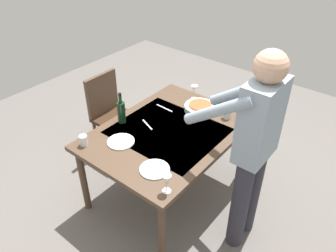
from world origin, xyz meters
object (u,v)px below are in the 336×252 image
object	(u,v)px
wine_bottle	(121,112)
wine_glass_right	(167,180)
water_cup_near_left	(227,113)
water_cup_near_right	(84,140)
wine_glass_left	(194,90)
dinner_plate_near	(121,142)
serving_bowl_pasta	(200,107)
dinner_plate_far	(155,169)
person_server	(253,145)
chair_near	(110,110)
dining_table	(168,137)

from	to	relation	value
wine_bottle	wine_glass_right	bearing A→B (deg)	63.94
water_cup_near_left	water_cup_near_right	size ratio (longest dim) A/B	1.01
water_cup_near_left	water_cup_near_right	xyz separation A→B (m)	(1.10, -0.71, -0.00)
wine_glass_left	dinner_plate_near	distance (m)	0.98
serving_bowl_pasta	water_cup_near_left	bearing A→B (deg)	100.90
wine_glass_right	water_cup_near_left	xyz separation A→B (m)	(-1.08, -0.15, -0.06)
dinner_plate_far	water_cup_near_left	bearing A→B (deg)	176.70
wine_glass_right	person_server	bearing A→B (deg)	149.02
chair_near	dinner_plate_near	xyz separation A→B (m)	(0.50, 0.70, 0.21)
wine_glass_right	serving_bowl_pasta	size ratio (longest dim) A/B	0.50
wine_glass_left	water_cup_near_left	world-z (taller)	wine_glass_left
wine_glass_left	wine_glass_right	world-z (taller)	same
water_cup_near_left	water_cup_near_right	world-z (taller)	same
wine_bottle	water_cup_near_left	distance (m)	0.97
chair_near	dinner_plate_far	size ratio (longest dim) A/B	3.96
dinner_plate_far	serving_bowl_pasta	bearing A→B (deg)	-167.06
serving_bowl_pasta	water_cup_near_right	bearing A→B (deg)	-23.01
water_cup_near_right	dinner_plate_far	world-z (taller)	water_cup_near_right
wine_glass_right	dinner_plate_near	world-z (taller)	wine_glass_right
water_cup_near_left	wine_glass_left	bearing A→B (deg)	-102.15
dining_table	wine_glass_left	distance (m)	0.64
person_server	water_cup_near_left	xyz separation A→B (m)	(-0.51, -0.49, -0.18)
wine_bottle	wine_glass_left	xyz separation A→B (m)	(-0.75, 0.27, -0.01)
wine_glass_left	dining_table	bearing A→B (deg)	13.30
serving_bowl_pasta	dinner_plate_near	xyz separation A→B (m)	(0.83, -0.23, -0.03)
water_cup_near_left	dinner_plate_far	bearing A→B (deg)	-3.30
wine_bottle	water_cup_near_left	xyz separation A→B (m)	(-0.66, 0.71, -0.06)
dinner_plate_near	dinner_plate_far	xyz separation A→B (m)	(0.08, 0.44, 0.00)
chair_near	water_cup_near_right	world-z (taller)	chair_near
wine_glass_right	water_cup_near_right	world-z (taller)	wine_glass_right
water_cup_near_right	dinner_plate_near	bearing A→B (deg)	135.68
wine_glass_right	dinner_plate_near	xyz separation A→B (m)	(-0.20, -0.65, -0.10)
dining_table	serving_bowl_pasta	bearing A→B (deg)	176.33
person_server	water_cup_near_left	size ratio (longest dim) A/B	18.30
dining_table	wine_glass_left	world-z (taller)	wine_glass_left
wine_glass_left	chair_near	bearing A→B (deg)	-58.52
chair_near	water_cup_near_left	xyz separation A→B (m)	(-0.38, 1.20, 0.25)
dining_table	wine_bottle	world-z (taller)	wine_bottle
wine_bottle	dinner_plate_near	bearing A→B (deg)	43.03
dinner_plate_near	person_server	bearing A→B (deg)	110.49
dining_table	serving_bowl_pasta	size ratio (longest dim) A/B	4.72
wine_bottle	wine_glass_right	xyz separation A→B (m)	(0.42, 0.86, -0.01)
chair_near	wine_glass_right	distance (m)	1.56
wine_bottle	dinner_plate_near	distance (m)	0.32
wine_bottle	dinner_plate_near	world-z (taller)	wine_bottle
water_cup_near_right	serving_bowl_pasta	xyz separation A→B (m)	(-1.04, 0.44, -0.01)
serving_bowl_pasta	dining_table	bearing A→B (deg)	-3.67
person_server	wine_bottle	world-z (taller)	person_server
wine_bottle	dinner_plate_far	size ratio (longest dim) A/B	1.29
serving_bowl_pasta	wine_glass_right	bearing A→B (deg)	22.16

